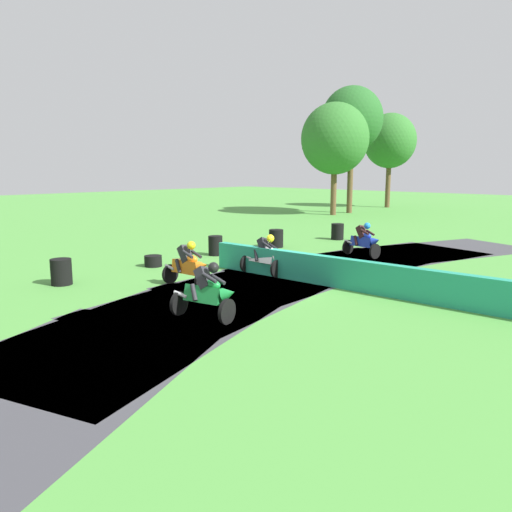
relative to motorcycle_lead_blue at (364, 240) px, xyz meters
The scene contains 16 objects.
ground_plane 5.31m from the motorcycle_lead_blue, 88.15° to the right, with size 120.00×120.00×0.00m, color #4C933D.
track_asphalt 5.37m from the motorcycle_lead_blue, 78.99° to the right, with size 8.26×26.83×0.01m.
safety_barrier 7.30m from the motorcycle_lead_blue, 43.81° to the right, with size 0.30×15.71×0.90m, color #239375.
motorcycle_lead_blue is the anchor object (origin of this frame).
motorcycle_chase_white 5.32m from the motorcycle_lead_blue, 96.00° to the right, with size 1.68×0.83×1.43m.
motorcycle_trailing_orange 8.26m from the motorcycle_lead_blue, 97.17° to the right, with size 1.68×0.78×1.42m.
motorcycle_fourth_green 10.15m from the motorcycle_lead_blue, 79.52° to the right, with size 1.68×1.05×1.43m.
tire_stack_near 4.94m from the motorcycle_lead_blue, 136.29° to the left, with size 0.62×0.62×0.80m.
tire_stack_mid_a 4.23m from the motorcycle_lead_blue, behind, with size 0.65×0.65×0.80m.
tire_stack_mid_b 6.02m from the motorcycle_lead_blue, 139.59° to the right, with size 0.58×0.58×0.80m.
tire_stack_far 8.36m from the motorcycle_lead_blue, 122.24° to the right, with size 0.63×0.63×0.40m.
tire_stack_extra_a 11.44m from the motorcycle_lead_blue, 110.89° to the right, with size 0.63×0.63×0.80m.
traffic_cone 6.77m from the motorcycle_lead_blue, 28.50° to the right, with size 0.28×0.28×0.44m, color orange.
tree_far_right 21.61m from the motorcycle_lead_blue, 124.43° to the left, with size 4.77×4.77×9.83m.
tree_mid_rise 19.27m from the motorcycle_lead_blue, 128.36° to the left, with size 5.07×5.07×8.39m.
tree_behind_barrier 27.79m from the motorcycle_lead_blue, 116.83° to the left, with size 4.64×4.64×8.41m.
Camera 1 is at (10.37, -12.28, 3.51)m, focal length 35.25 mm.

